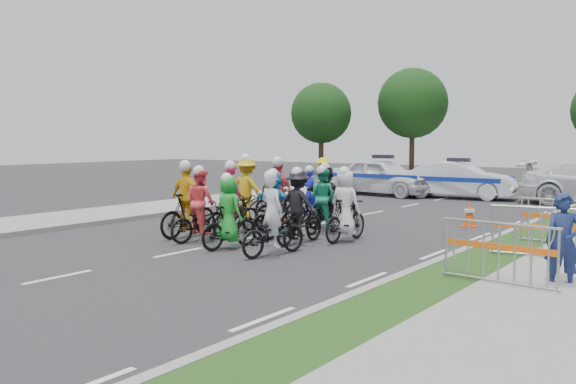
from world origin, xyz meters
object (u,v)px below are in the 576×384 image
Objects in this scene: rider_12 at (311,203)px; spectator_0 at (564,242)px; rider_10 at (247,197)px; barrier_0 at (499,256)px; rider_9 at (279,202)px; parked_bike at (277,187)px; rider_7 at (345,212)px; marshal_hiviz at (323,177)px; tree_3 at (413,103)px; rider_11 at (326,200)px; cone_0 at (469,215)px; rider_0 at (273,227)px; tree_0 at (321,113)px; police_car_0 at (383,177)px; police_car_1 at (458,180)px; rider_3 at (188,208)px; rider_8 at (323,208)px; barrier_1 at (542,235)px; barrier_2 at (564,224)px; rider_6 at (233,209)px; rider_4 at (299,214)px; rider_5 at (275,209)px; rider_2 at (202,213)px.

spectator_0 is at bearing 155.90° from rider_12.
rider_10 is 1.02× the size of barrier_0.
rider_9 is 9.62m from parked_bike.
rider_7 reaches higher than marshal_hiviz.
rider_10 is 28.88m from tree_3.
rider_11 is 1.12× the size of parked_bike.
rider_0 is at bearing -105.73° from cone_0.
rider_11 is 27.23m from tree_0.
rider_12 is at bearing 142.99° from barrier_0.
barrier_0 is at bearing -138.45° from police_car_0.
marshal_hiviz is (-5.10, -2.35, 0.07)m from police_car_1.
rider_3 is at bearing 164.73° from police_car_1.
tree_0 is (-14.95, 23.64, 3.53)m from rider_8.
rider_11 is at bearing 164.08° from marshal_hiviz.
rider_0 is at bearing -70.75° from tree_3.
spectator_0 is at bearing -51.27° from tree_0.
rider_8 is 5.83m from barrier_1.
tree_3 reaches higher than rider_12.
tree_3 is (-10.84, 31.06, 4.29)m from rider_0.
rider_9 is (-2.48, 0.72, 0.06)m from rider_7.
barrier_2 is 1.24× the size of parked_bike.
tree_0 is (-12.61, 26.26, 3.44)m from rider_3.
rider_11 is at bearing -179.50° from barrier_2.
parked_bike is at bearing 112.98° from police_car_1.
rider_6 is at bearing -74.40° from tree_3.
parked_bike is (-3.23, -3.41, -0.37)m from police_car_0.
police_car_1 is 2.84× the size of parked_bike.
rider_9 is at bearing -72.67° from tree_3.
tree_3 is (-12.73, 24.36, 4.55)m from cone_0.
rider_0 is 1.02× the size of rider_4.
rider_5 is 7.27m from spectator_0.
police_car_0 is at bearing -70.50° from rider_4.
tree_0 reaches higher than spectator_0.
rider_7 is at bearing 147.76° from barrier_0.
rider_2 reaches higher than police_car_1.
barrier_1 is at bearing -166.54° from rider_5.
rider_6 is at bearing -142.75° from parked_bike.
rider_0 is at bearing 132.07° from rider_9.
rider_9 is at bearing 173.89° from barrier_1.
rider_2 reaches higher than rider_8.
rider_8 is 28.19m from tree_0.
police_car_1 is 7.52m from parked_bike.
rider_3 reaches higher than police_car_0.
rider_11 reaches higher than cone_0.
parked_bike is 20.86m from tree_3.
marshal_hiviz is at bearing -73.40° from rider_10.
rider_2 is at bearing 105.42° from rider_10.
police_car_1 is 2.77× the size of marshal_hiviz.
rider_0 is 5.43m from barrier_1.
rider_10 is at bearing -173.93° from barrier_2.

